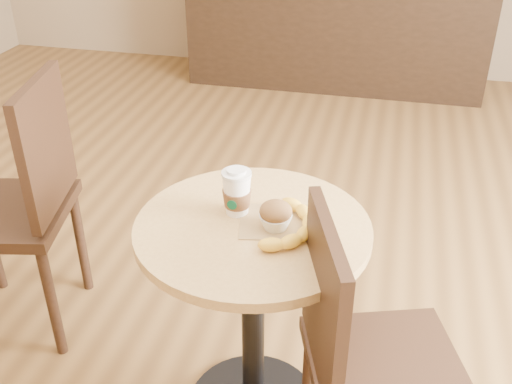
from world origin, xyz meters
The scene contains 8 objects.
cafe_table centered at (0.12, -0.05, 0.52)m, with size 0.66×0.66×0.75m.
chair_left centered at (-0.80, 0.20, 0.55)m, with size 0.52×0.52×1.00m.
chair_right centered at (0.46, -0.23, 0.50)m, with size 0.51×0.51×0.91m.
service_counter centered at (0.00, 3.18, 0.52)m, with size 2.30×0.65×1.04m.
kraft_bag centered at (0.20, -0.02, 0.75)m, with size 0.24×0.18×0.00m, color #977749.
coffee_cup centered at (0.06, 0.00, 0.81)m, with size 0.08×0.08×0.14m.
muffin centered at (0.18, -0.06, 0.79)m, with size 0.09×0.09×0.08m.
banana centered at (0.23, -0.06, 0.77)m, with size 0.15×0.28×0.04m, color yellow, non-canonical shape.
Camera 1 is at (0.44, -1.39, 1.66)m, focal length 42.00 mm.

